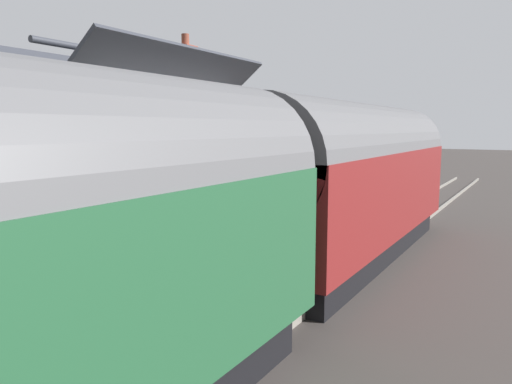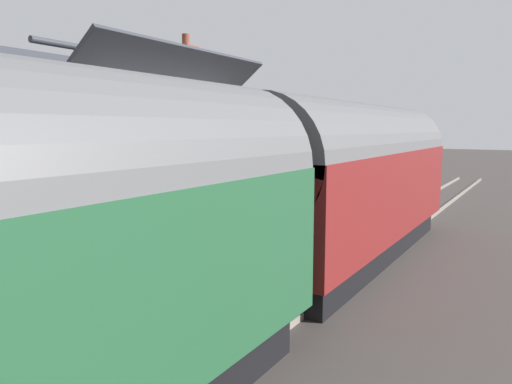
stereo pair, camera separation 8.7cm
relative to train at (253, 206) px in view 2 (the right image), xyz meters
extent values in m
plane|color=#383330|center=(3.48, 0.90, -2.22)|extent=(160.00, 160.00, 0.00)
cube|color=#A39B8C|center=(3.48, 4.82, -1.80)|extent=(32.00, 5.85, 0.85)
cube|color=beige|center=(3.48, 2.08, -1.37)|extent=(32.00, 0.36, 0.02)
cube|color=gray|center=(3.48, -0.72, -2.15)|extent=(52.00, 0.08, 0.14)
cube|color=gray|center=(3.48, 0.72, -2.15)|extent=(52.00, 0.08, 0.14)
cube|color=black|center=(5.47, 0.00, -1.87)|extent=(9.71, 2.29, 0.70)
cube|color=maroon|center=(5.47, 0.00, -0.37)|extent=(10.56, 2.70, 2.30)
cylinder|color=#515154|center=(5.47, 0.00, 0.78)|extent=(10.56, 2.65, 2.65)
cube|color=black|center=(5.47, 1.36, -0.08)|extent=(8.98, 0.03, 0.80)
cylinder|color=black|center=(8.64, 0.00, -1.87)|extent=(0.70, 2.16, 0.70)
cylinder|color=black|center=(2.30, 0.00, -1.87)|extent=(0.70, 2.16, 0.70)
cube|color=black|center=(10.77, 0.00, 0.03)|extent=(0.04, 2.16, 0.90)
cylinder|color=#F2EDCC|center=(10.79, 0.00, -0.95)|extent=(0.06, 0.24, 0.24)
cube|color=red|center=(10.83, 0.00, -1.40)|extent=(0.16, 2.56, 0.24)
cylinder|color=black|center=(-2.40, 0.00, -1.87)|extent=(0.70, 2.16, 0.70)
cube|color=white|center=(2.64, 5.37, 0.21)|extent=(6.04, 3.94, 3.17)
cube|color=#2D3038|center=(2.64, 4.39, 2.58)|extent=(6.54, 2.23, 1.79)
cube|color=#2D3038|center=(2.64, 6.36, 2.58)|extent=(6.54, 2.23, 1.79)
cylinder|color=#2D3038|center=(2.64, 5.37, 3.36)|extent=(6.54, 0.16, 0.16)
cube|color=brown|center=(4.72, 5.37, 2.88)|extent=(0.56, 0.56, 2.17)
cylinder|color=brown|center=(4.72, 5.37, 4.15)|extent=(0.24, 0.24, 0.36)
cube|color=teal|center=(1.93, 3.38, -0.32)|extent=(0.90, 0.06, 2.10)
cube|color=teal|center=(0.53, 3.38, 0.33)|extent=(0.80, 0.05, 1.10)
cube|color=teal|center=(3.33, 3.38, 0.33)|extent=(0.80, 0.05, 1.10)
cube|color=brown|center=(14.17, 4.00, -0.92)|extent=(1.40, 0.41, 0.06)
cube|color=brown|center=(14.16, 3.82, -0.69)|extent=(1.40, 0.12, 0.40)
cube|color=black|center=(13.61, 4.01, -1.15)|extent=(0.06, 0.36, 0.44)
cube|color=black|center=(14.73, 4.00, -1.15)|extent=(0.06, 0.36, 0.44)
cube|color=brown|center=(9.93, 3.93, -0.92)|extent=(1.40, 0.40, 0.06)
cube|color=brown|center=(9.93, 3.75, -0.69)|extent=(1.40, 0.11, 0.40)
cube|color=black|center=(9.37, 3.93, -1.15)|extent=(0.06, 0.36, 0.44)
cube|color=black|center=(10.49, 3.94, -1.15)|extent=(0.06, 0.36, 0.44)
cube|color=#9E5138|center=(9.69, 4.91, -1.20)|extent=(0.74, 0.32, 0.35)
ellipsoid|color=#3D8438|center=(9.69, 4.91, -0.91)|extent=(0.66, 0.29, 0.29)
cube|color=black|center=(12.23, 5.42, -1.19)|extent=(0.95, 0.32, 0.37)
ellipsoid|color=#2D7233|center=(12.23, 5.42, -0.89)|extent=(0.86, 0.29, 0.29)
cylinder|color=black|center=(10.96, 5.14, -1.17)|extent=(0.41, 0.41, 0.40)
ellipsoid|color=olive|center=(10.96, 5.14, -0.80)|extent=(0.51, 0.51, 0.46)
cube|color=black|center=(7.54, 2.89, -1.19)|extent=(0.71, 0.32, 0.36)
ellipsoid|color=#4C8C2D|center=(7.54, 2.89, -0.89)|extent=(0.64, 0.29, 0.29)
cylinder|color=black|center=(8.56, 2.99, 0.30)|extent=(0.10, 0.10, 3.35)
cylinder|color=black|center=(8.56, 2.99, 1.83)|extent=(0.05, 0.50, 0.05)
cube|color=beige|center=(8.56, 2.99, 2.12)|extent=(0.24, 0.24, 0.32)
cone|color=black|center=(8.56, 2.99, 2.34)|extent=(0.32, 0.32, 0.14)
cylinder|color=black|center=(11.85, 2.83, -0.82)|extent=(0.06, 0.06, 1.10)
cylinder|color=black|center=(12.45, 2.83, -0.82)|extent=(0.06, 0.06, 1.10)
cube|color=maroon|center=(12.15, 2.83, -0.05)|extent=(0.90, 0.06, 0.44)
cube|color=black|center=(12.15, 2.83, -0.05)|extent=(0.96, 0.03, 0.50)
cylinder|color=#4C3828|center=(15.50, 16.35, -0.08)|extent=(0.30, 0.30, 4.27)
ellipsoid|color=#2D7233|center=(15.50, 16.35, 3.09)|extent=(2.84, 2.60, 2.97)
camera|label=1|loc=(-7.36, -4.43, 1.40)|focal=33.48mm
camera|label=2|loc=(-7.32, -4.50, 1.40)|focal=33.48mm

